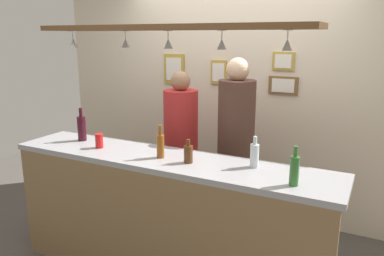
{
  "coord_description": "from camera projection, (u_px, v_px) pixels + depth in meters",
  "views": [
    {
      "loc": [
        1.46,
        -2.77,
        1.96
      ],
      "look_at": [
        0.0,
        0.1,
        1.17
      ],
      "focal_mm": 35.41,
      "sensor_mm": 36.0,
      "label": 1
    }
  ],
  "objects": [
    {
      "name": "bottle_beer_brown_stubby",
      "position": [
        188.0,
        154.0,
        2.82
      ],
      "size": [
        0.07,
        0.07,
        0.18
      ],
      "color": "#512D14",
      "rests_on": "bar_counter"
    },
    {
      "name": "bottle_wine_dark_red",
      "position": [
        82.0,
        128.0,
        3.41
      ],
      "size": [
        0.08,
        0.08,
        0.3
      ],
      "color": "#380F19",
      "rests_on": "bar_counter"
    },
    {
      "name": "bottle_soda_clear",
      "position": [
        254.0,
        155.0,
        2.72
      ],
      "size": [
        0.06,
        0.06,
        0.23
      ],
      "color": "silver",
      "rests_on": "bar_counter"
    },
    {
      "name": "ground_plane",
      "position": [
        187.0,
        253.0,
        3.51
      ],
      "size": [
        8.0,
        8.0,
        0.0
      ],
      "primitive_type": "plane",
      "color": "#4C4742"
    },
    {
      "name": "drink_can",
      "position": [
        99.0,
        141.0,
        3.2
      ],
      "size": [
        0.07,
        0.07,
        0.12
      ],
      "primitive_type": "cylinder",
      "color": "red",
      "rests_on": "bar_counter"
    },
    {
      "name": "overhead_glass_rack",
      "position": [
        167.0,
        27.0,
        2.77
      ],
      "size": [
        2.2,
        0.36,
        0.04
      ],
      "primitive_type": "cube",
      "color": "brown"
    },
    {
      "name": "picture_frame_upper_small",
      "position": [
        283.0,
        61.0,
        3.78
      ],
      "size": [
        0.22,
        0.02,
        0.18
      ],
      "color": "#B29338",
      "rests_on": "back_wall"
    },
    {
      "name": "hanging_wineglass_left",
      "position": [
        126.0,
        42.0,
        3.04
      ],
      "size": [
        0.07,
        0.07,
        0.13
      ],
      "color": "silver",
      "rests_on": "overhead_glass_rack"
    },
    {
      "name": "picture_frame_lower_pair",
      "position": [
        283.0,
        85.0,
        3.83
      ],
      "size": [
        0.3,
        0.02,
        0.18
      ],
      "color": "brown",
      "rests_on": "back_wall"
    },
    {
      "name": "hanging_wineglass_center_left",
      "position": [
        168.0,
        43.0,
        2.82
      ],
      "size": [
        0.07,
        0.07,
        0.13
      ],
      "color": "silver",
      "rests_on": "overhead_glass_rack"
    },
    {
      "name": "bottle_beer_amber_tall",
      "position": [
        160.0,
        145.0,
        2.93
      ],
      "size": [
        0.06,
        0.06,
        0.26
      ],
      "color": "brown",
      "rests_on": "bar_counter"
    },
    {
      "name": "picture_frame_caricature",
      "position": [
        174.0,
        69.0,
        4.36
      ],
      "size": [
        0.26,
        0.02,
        0.34
      ],
      "color": "#B29338",
      "rests_on": "back_wall"
    },
    {
      "name": "back_wall",
      "position": [
        233.0,
        98.0,
        4.15
      ],
      "size": [
        4.4,
        0.06,
        2.6
      ],
      "primitive_type": "cube",
      "color": "beige",
      "rests_on": "ground_plane"
    },
    {
      "name": "picture_frame_crest",
      "position": [
        219.0,
        72.0,
        4.12
      ],
      "size": [
        0.18,
        0.02,
        0.26
      ],
      "color": "#B29338",
      "rests_on": "back_wall"
    },
    {
      "name": "bar_counter",
      "position": [
        156.0,
        205.0,
        2.91
      ],
      "size": [
        2.7,
        0.55,
        1.04
      ],
      "color": "#99999E",
      "rests_on": "ground_plane"
    },
    {
      "name": "person_left_red_shirt",
      "position": [
        181.0,
        137.0,
        3.77
      ],
      "size": [
        0.34,
        0.34,
        1.63
      ],
      "color": "#2D334C",
      "rests_on": "ground_plane"
    },
    {
      "name": "person_middle_brown_shirt",
      "position": [
        236.0,
        134.0,
        3.49
      ],
      "size": [
        0.34,
        0.34,
        1.78
      ],
      "color": "#2D334C",
      "rests_on": "ground_plane"
    },
    {
      "name": "bottle_beer_green_import",
      "position": [
        294.0,
        170.0,
        2.39
      ],
      "size": [
        0.06,
        0.06,
        0.26
      ],
      "color": "#336B2D",
      "rests_on": "bar_counter"
    },
    {
      "name": "hanging_wineglass_center",
      "position": [
        222.0,
        43.0,
        2.64
      ],
      "size": [
        0.07,
        0.07,
        0.13
      ],
      "color": "silver",
      "rests_on": "overhead_glass_rack"
    },
    {
      "name": "hanging_wineglass_far_left",
      "position": [
        73.0,
        42.0,
        3.13
      ],
      "size": [
        0.07,
        0.07,
        0.13
      ],
      "color": "silver",
      "rests_on": "overhead_glass_rack"
    },
    {
      "name": "hanging_wineglass_center_right",
      "position": [
        287.0,
        44.0,
        2.45
      ],
      "size": [
        0.07,
        0.07,
        0.13
      ],
      "color": "silver",
      "rests_on": "overhead_glass_rack"
    }
  ]
}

